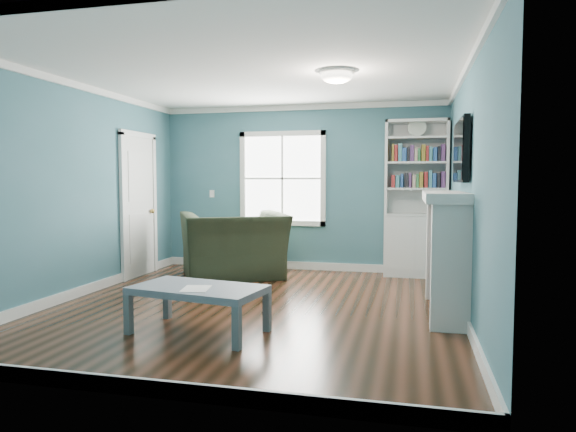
# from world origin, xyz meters

# --- Properties ---
(floor) EXTENTS (5.00, 5.00, 0.00)m
(floor) POSITION_xyz_m (0.00, 0.00, 0.00)
(floor) COLOR black
(floor) RESTS_ON ground
(room_walls) EXTENTS (5.00, 5.00, 5.00)m
(room_walls) POSITION_xyz_m (0.00, 0.00, 1.58)
(room_walls) COLOR #35656E
(room_walls) RESTS_ON ground
(trim) EXTENTS (4.50, 5.00, 2.60)m
(trim) POSITION_xyz_m (0.00, 0.00, 1.24)
(trim) COLOR white
(trim) RESTS_ON ground
(window) EXTENTS (1.40, 0.06, 1.50)m
(window) POSITION_xyz_m (-0.30, 2.49, 1.45)
(window) COLOR white
(window) RESTS_ON room_walls
(bookshelf) EXTENTS (0.90, 0.35, 2.31)m
(bookshelf) POSITION_xyz_m (1.77, 2.30, 0.92)
(bookshelf) COLOR silver
(bookshelf) RESTS_ON ground
(fireplace) EXTENTS (0.44, 1.58, 1.30)m
(fireplace) POSITION_xyz_m (2.08, 0.20, 0.64)
(fireplace) COLOR black
(fireplace) RESTS_ON ground
(tv) EXTENTS (0.06, 1.10, 0.65)m
(tv) POSITION_xyz_m (2.20, 0.20, 1.72)
(tv) COLOR black
(tv) RESTS_ON fireplace
(door) EXTENTS (0.12, 0.98, 2.17)m
(door) POSITION_xyz_m (-2.22, 1.40, 1.07)
(door) COLOR silver
(door) RESTS_ON ground
(ceiling_fixture) EXTENTS (0.38, 0.38, 0.15)m
(ceiling_fixture) POSITION_xyz_m (0.90, 0.10, 2.55)
(ceiling_fixture) COLOR white
(ceiling_fixture) RESTS_ON room_walls
(light_switch) EXTENTS (0.08, 0.01, 0.12)m
(light_switch) POSITION_xyz_m (-1.50, 2.48, 1.20)
(light_switch) COLOR white
(light_switch) RESTS_ON room_walls
(recliner) EXTENTS (1.73, 1.53, 1.27)m
(recliner) POSITION_xyz_m (-0.81, 1.60, 0.64)
(recliner) COLOR black
(recliner) RESTS_ON ground
(coffee_table) EXTENTS (1.30, 0.85, 0.44)m
(coffee_table) POSITION_xyz_m (-0.22, -1.08, 0.38)
(coffee_table) COLOR #546065
(coffee_table) RESTS_ON ground
(paper_sheet) EXTENTS (0.29, 0.34, 0.00)m
(paper_sheet) POSITION_xyz_m (-0.19, -1.19, 0.44)
(paper_sheet) COLOR white
(paper_sheet) RESTS_ON coffee_table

